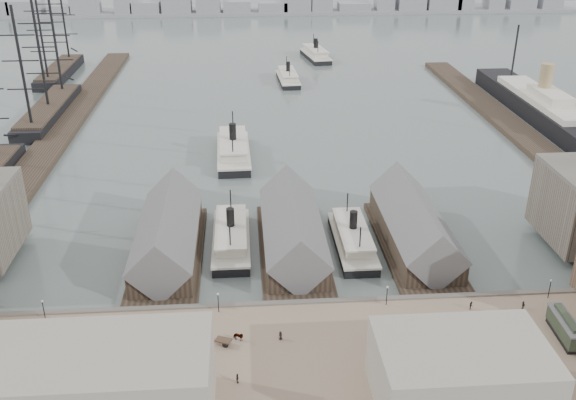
{
  "coord_description": "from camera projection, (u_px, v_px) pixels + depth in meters",
  "views": [
    {
      "loc": [
        -9.68,
        -101.77,
        68.06
      ],
      "look_at": [
        0.0,
        30.0,
        6.0
      ],
      "focal_mm": 40.0,
      "sensor_mm": 36.0,
      "label": 1
    }
  ],
  "objects": [
    {
      "name": "lamp_post_far_e",
      "position": [
        550.0,
        285.0,
        116.11
      ],
      "size": [
        0.44,
        0.44,
        3.92
      ],
      "color": "black",
      "rests_on": "quay"
    },
    {
      "name": "sailing_ship_far",
      "position": [
        60.0,
        70.0,
        271.06
      ],
      "size": [
        9.19,
        51.08,
        37.8
      ],
      "color": "black",
      "rests_on": "ground"
    },
    {
      "name": "quay",
      "position": [
        311.0,
        360.0,
        102.96
      ],
      "size": [
        180.0,
        30.0,
        2.0
      ],
      "primitive_type": "cube",
      "color": "#87705A",
      "rests_on": "ground"
    },
    {
      "name": "horse_cart_right",
      "position": [
        448.0,
        339.0,
        104.95
      ],
      "size": [
        4.83,
        2.36,
        1.71
      ],
      "rotation": [
        0.0,
        0.0,
        1.74
      ],
      "color": "black",
      "rests_on": "quay"
    },
    {
      "name": "ocean_steamer",
      "position": [
        541.0,
        107.0,
        218.4
      ],
      "size": [
        12.8,
        93.55,
        18.71
      ],
      "color": "black",
      "rests_on": "ground"
    },
    {
      "name": "ferry_shed_west",
      "position": [
        168.0,
        237.0,
        132.98
      ],
      "size": [
        14.0,
        42.0,
        12.6
      ],
      "color": "#2D231C",
      "rests_on": "ground"
    },
    {
      "name": "pedestrian_10",
      "position": [
        370.0,
        337.0,
        105.54
      ],
      "size": [
        0.88,
        0.96,
        1.58
      ],
      "primitive_type": "imported",
      "rotation": [
        0.0,
        0.0,
        1.09
      ],
      "color": "black",
      "rests_on": "quay"
    },
    {
      "name": "pedestrian_2",
      "position": [
        152.0,
        319.0,
        109.88
      ],
      "size": [
        1.31,
        1.19,
        1.76
      ],
      "primitive_type": "imported",
      "rotation": [
        0.0,
        0.0,
        3.76
      ],
      "color": "black",
      "rests_on": "quay"
    },
    {
      "name": "pedestrian_3",
      "position": [
        237.0,
        378.0,
        96.26
      ],
      "size": [
        0.59,
        1.05,
        1.69
      ],
      "primitive_type": "imported",
      "rotation": [
        0.0,
        0.0,
        1.38
      ],
      "color": "black",
      "rests_on": "quay"
    },
    {
      "name": "east_wharf",
      "position": [
        514.0,
        129.0,
        207.52
      ],
      "size": [
        10.0,
        180.0,
        1.6
      ],
      "primitive_type": "cube",
      "color": "#2D231C",
      "rests_on": "ground"
    },
    {
      "name": "seawall",
      "position": [
        302.0,
        306.0,
        116.26
      ],
      "size": [
        180.0,
        1.2,
        2.3
      ],
      "primitive_type": "cube",
      "color": "#59544C",
      "rests_on": "ground"
    },
    {
      "name": "ferry_docked_west",
      "position": [
        231.0,
        237.0,
        138.12
      ],
      "size": [
        7.9,
        26.35,
        9.41
      ],
      "color": "black",
      "rests_on": "ground"
    },
    {
      "name": "lamp_post_far_w",
      "position": [
        43.0,
        306.0,
        110.14
      ],
      "size": [
        0.44,
        0.44,
        3.92
      ],
      "color": "black",
      "rests_on": "quay"
    },
    {
      "name": "ferry_shed_center",
      "position": [
        293.0,
        232.0,
        134.71
      ],
      "size": [
        14.0,
        42.0,
        12.6
      ],
      "color": "#2D231C",
      "rests_on": "ground"
    },
    {
      "name": "lamp_post_near_w",
      "position": [
        218.0,
        299.0,
        112.13
      ],
      "size": [
        0.44,
        0.44,
        3.92
      ],
      "color": "black",
      "rests_on": "quay"
    },
    {
      "name": "ground",
      "position": [
        300.0,
        296.0,
        121.44
      ],
      "size": [
        900.0,
        900.0,
        0.0
      ],
      "primitive_type": "plane",
      "color": "#515E5C",
      "rests_on": "ground"
    },
    {
      "name": "horse_cart_center",
      "position": [
        234.0,
        338.0,
        105.16
      ],
      "size": [
        4.95,
        2.95,
        1.62
      ],
      "rotation": [
        0.0,
        0.0,
        1.18
      ],
      "color": "black",
      "rests_on": "quay"
    },
    {
      "name": "pedestrian_4",
      "position": [
        281.0,
        335.0,
        105.83
      ],
      "size": [
        0.91,
        0.87,
        1.57
      ],
      "primitive_type": "imported",
      "rotation": [
        0.0,
        0.0,
        3.83
      ],
      "color": "black",
      "rests_on": "quay"
    },
    {
      "name": "street_bldg_center",
      "position": [
        460.0,
        374.0,
        90.91
      ],
      "size": [
        24.0,
        16.0,
        10.0
      ],
      "primitive_type": "cube",
      "color": "gray",
      "rests_on": "quay"
    },
    {
      "name": "ferry_shed_east",
      "position": [
        414.0,
        228.0,
        136.43
      ],
      "size": [
        14.0,
        42.0,
        12.6
      ],
      "color": "#2D231C",
      "rests_on": "ground"
    },
    {
      "name": "pedestrian_6",
      "position": [
        471.0,
        305.0,
        113.7
      ],
      "size": [
        0.86,
        0.95,
        1.58
      ],
      "primitive_type": "imported",
      "rotation": [
        0.0,
        0.0,
        1.14
      ],
      "color": "black",
      "rests_on": "quay"
    },
    {
      "name": "horse_cart_left",
      "position": [
        76.0,
        337.0,
        105.29
      ],
      "size": [
        4.88,
        2.36,
        1.73
      ],
      "rotation": [
        0.0,
        0.0,
        1.37
      ],
      "color": "black",
      "rests_on": "quay"
    },
    {
      "name": "ferry_open_near",
      "position": [
        233.0,
        149.0,
        185.14
      ],
      "size": [
        9.98,
        31.01,
        11.0
      ],
      "rotation": [
        0.0,
        0.0,
        0.02
      ],
      "color": "black",
      "rests_on": "ground"
    },
    {
      "name": "tram",
      "position": [
        565.0,
        328.0,
        105.98
      ],
      "size": [
        3.1,
        10.1,
        3.55
      ],
      "rotation": [
        0.0,
        0.0,
        -0.05
      ],
      "color": "black",
      "rests_on": "quay"
    },
    {
      "name": "sailing_ship_mid",
      "position": [
        49.0,
        109.0,
        219.99
      ],
      "size": [
        9.81,
        56.67,
        40.32
      ],
      "color": "black",
      "rests_on": "ground"
    },
    {
      "name": "pedestrian_7",
      "position": [
        538.0,
        344.0,
        103.62
      ],
      "size": [
        1.22,
        1.18,
        1.67
      ],
      "primitive_type": "imported",
      "rotation": [
        0.0,
        0.0,
        3.85
      ],
      "color": "black",
      "rests_on": "quay"
    },
    {
      "name": "west_wharf",
      "position": [
        62.0,
        129.0,
        206.86
      ],
      "size": [
        10.0,
        220.0,
        1.6
      ],
      "primitive_type": "cube",
      "color": "#2D231C",
      "rests_on": "ground"
    },
    {
      "name": "ferry_docked_east",
      "position": [
        353.0,
        238.0,
        137.5
      ],
      "size": [
        7.63,
        25.43,
        9.08
      ],
      "color": "black",
      "rests_on": "ground"
    },
    {
      "name": "lamp_post_near_e",
      "position": [
        387.0,
        292.0,
        114.12
      ],
      "size": [
        0.44,
        0.44,
        3.92
      ],
      "color": "black",
      "rests_on": "quay"
    },
    {
      "name": "pedestrian_8",
      "position": [
        523.0,
        305.0,
        113.77
      ],
      "size": [
        0.52,
        0.99,
        1.62
      ],
      "primitive_type": "imported",
      "rotation": [
        0.0,
        0.0,
        4.85
      ],
      "color": "black",
      "rests_on": "quay"
    },
    {
      "name": "pedestrian_1",
      "position": [
        27.0,
        359.0,
        100.34
      ],
      "size": [
        0.99,
        0.98,
        1.62
      ],
      "primitive_type": "imported",
      "rotation": [
        0.0,
        0.0,
        3.87
      ],
      "color": "black",
      "rests_on": "quay"
    },
    {
      "name": "ferry_open_mid",
      "position": [
        288.0,
        77.0,
        262.28
      ],
      "size": [
        8.81,
        25.51,
        8.99
      ],
      "rotation": [
        0.0,
        0.0,
        0.05
      ],
      "color": "black",
      "rests_on": "ground"
    },
    {
      "name": "far_shore",
      "position": [
        251.0,
        7.0,
        421.27
      ],
      "size": [
        500.0,
        40.0,
        15.72
      ],
      "color": "gray",
      "rests_on": "ground"
    },
    {
      "name": "street_bldg_west",
      "position": [
        102.0,
        387.0,
        87.17
      ],
      "size": [
        30.0,
        16.0,
        12.0
      ],
      "primitive_type": "cube",
      "color": "gray",
      "rests_on": "quay"
    },
    {
      "name": "pedestrian_5",
      "position": [
        384.0,
        337.0,
        105.26
      ],
      "size": [
        0.64,
        0.47,
        1.74
      ],
      "primitive_type": "imported",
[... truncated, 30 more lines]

